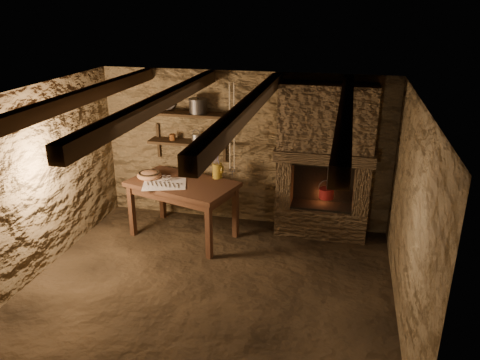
% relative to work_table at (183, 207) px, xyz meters
% --- Properties ---
extents(floor, '(4.50, 4.50, 0.00)m').
position_rel_work_table_xyz_m(floor, '(0.75, -1.23, -0.47)').
color(floor, black).
rests_on(floor, ground).
extents(back_wall, '(4.50, 0.04, 2.40)m').
position_rel_work_table_xyz_m(back_wall, '(0.75, 0.77, 0.73)').
color(back_wall, brown).
rests_on(back_wall, floor).
extents(front_wall, '(4.50, 0.04, 2.40)m').
position_rel_work_table_xyz_m(front_wall, '(0.75, -3.23, 0.73)').
color(front_wall, brown).
rests_on(front_wall, floor).
extents(left_wall, '(0.04, 4.00, 2.40)m').
position_rel_work_table_xyz_m(left_wall, '(-1.50, -1.23, 0.73)').
color(left_wall, brown).
rests_on(left_wall, floor).
extents(right_wall, '(0.04, 4.00, 2.40)m').
position_rel_work_table_xyz_m(right_wall, '(3.00, -1.23, 0.73)').
color(right_wall, brown).
rests_on(right_wall, floor).
extents(ceiling, '(4.50, 4.00, 0.04)m').
position_rel_work_table_xyz_m(ceiling, '(0.75, -1.23, 1.93)').
color(ceiling, black).
rests_on(ceiling, back_wall).
extents(beam_far_left, '(0.14, 3.95, 0.16)m').
position_rel_work_table_xyz_m(beam_far_left, '(-0.75, -1.23, 1.84)').
color(beam_far_left, black).
rests_on(beam_far_left, ceiling).
extents(beam_mid_left, '(0.14, 3.95, 0.16)m').
position_rel_work_table_xyz_m(beam_mid_left, '(0.25, -1.23, 1.84)').
color(beam_mid_left, black).
rests_on(beam_mid_left, ceiling).
extents(beam_mid_right, '(0.14, 3.95, 0.16)m').
position_rel_work_table_xyz_m(beam_mid_right, '(1.25, -1.23, 1.84)').
color(beam_mid_right, black).
rests_on(beam_mid_right, ceiling).
extents(beam_far_right, '(0.14, 3.95, 0.16)m').
position_rel_work_table_xyz_m(beam_far_right, '(2.25, -1.23, 1.84)').
color(beam_far_right, black).
rests_on(beam_far_right, ceiling).
extents(shelf_lower, '(1.25, 0.30, 0.04)m').
position_rel_work_table_xyz_m(shelf_lower, '(-0.10, 0.61, 0.83)').
color(shelf_lower, black).
rests_on(shelf_lower, back_wall).
extents(shelf_upper, '(1.25, 0.30, 0.04)m').
position_rel_work_table_xyz_m(shelf_upper, '(-0.10, 0.61, 1.28)').
color(shelf_upper, black).
rests_on(shelf_upper, back_wall).
extents(hearth, '(1.43, 0.51, 2.30)m').
position_rel_work_table_xyz_m(hearth, '(2.00, 0.54, 0.75)').
color(hearth, '#3B2C1D').
rests_on(hearth, floor).
extents(work_table, '(1.72, 1.28, 0.88)m').
position_rel_work_table_xyz_m(work_table, '(0.00, 0.00, 0.00)').
color(work_table, '#382013').
rests_on(work_table, floor).
extents(linen_cloth, '(0.73, 0.66, 0.01)m').
position_rel_work_table_xyz_m(linen_cloth, '(-0.22, -0.13, 0.41)').
color(linen_cloth, silver).
rests_on(linen_cloth, work_table).
extents(pewter_cutlery_row, '(0.55, 0.35, 0.01)m').
position_rel_work_table_xyz_m(pewter_cutlery_row, '(-0.22, -0.15, 0.42)').
color(pewter_cutlery_row, gray).
rests_on(pewter_cutlery_row, linen_cloth).
extents(drinking_glasses, '(0.20, 0.06, 0.08)m').
position_rel_work_table_xyz_m(drinking_glasses, '(-0.20, -0.01, 0.45)').
color(drinking_glasses, white).
rests_on(drinking_glasses, linen_cloth).
extents(stoneware_jug, '(0.17, 0.17, 0.51)m').
position_rel_work_table_xyz_m(stoneware_jug, '(0.46, 0.30, 0.62)').
color(stoneware_jug, olive).
rests_on(stoneware_jug, work_table).
extents(wooden_bowl, '(0.41, 0.41, 0.13)m').
position_rel_work_table_xyz_m(wooden_bowl, '(-0.54, 0.05, 0.45)').
color(wooden_bowl, '#8F5F3E').
rests_on(wooden_bowl, work_table).
extents(iron_stockpot, '(0.29, 0.29, 0.20)m').
position_rel_work_table_xyz_m(iron_stockpot, '(0.08, 0.61, 1.40)').
color(iron_stockpot, '#312D2B').
rests_on(iron_stockpot, shelf_upper).
extents(tin_pan, '(0.28, 0.21, 0.26)m').
position_rel_work_table_xyz_m(tin_pan, '(-0.45, 0.71, 1.43)').
color(tin_pan, '#9E9E99').
rests_on(tin_pan, shelf_upper).
extents(small_kettle, '(0.21, 0.18, 0.19)m').
position_rel_work_table_xyz_m(small_kettle, '(0.04, 0.61, 0.91)').
color(small_kettle, '#9E9E99').
rests_on(small_kettle, shelf_lower).
extents(rusty_tin, '(0.12, 0.12, 0.10)m').
position_rel_work_table_xyz_m(rusty_tin, '(-0.35, 0.61, 0.90)').
color(rusty_tin, '#542B10').
rests_on(rusty_tin, shelf_lower).
extents(red_pot, '(0.24, 0.22, 0.54)m').
position_rel_work_table_xyz_m(red_pot, '(2.07, 0.49, 0.23)').
color(red_pot, maroon).
rests_on(red_pot, hearth).
extents(hanging_ropes, '(0.08, 0.08, 1.20)m').
position_rel_work_table_xyz_m(hanging_ropes, '(0.80, -0.18, 1.33)').
color(hanging_ropes, beige).
rests_on(hanging_ropes, ceiling).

